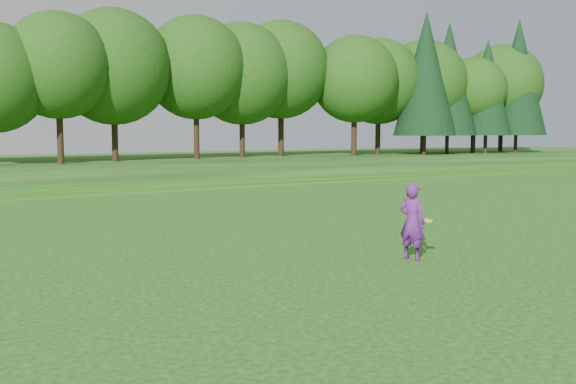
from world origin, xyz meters
TOP-DOWN VIEW (x-y plane):
  - ground at (0.00, 0.00)m, footprint 140.00×140.00m
  - berm at (0.00, 34.00)m, footprint 130.00×30.00m
  - walking_path at (0.00, 20.00)m, footprint 130.00×1.60m
  - treeline at (0.00, 38.00)m, footprint 104.00×7.00m
  - woman at (0.81, 0.99)m, footprint 0.67×0.75m

SIDE VIEW (x-z plane):
  - ground at x=0.00m, z-range 0.00..0.00m
  - walking_path at x=0.00m, z-range 0.00..0.04m
  - berm at x=0.00m, z-range 0.00..0.60m
  - woman at x=0.81m, z-range 0.00..1.78m
  - treeline at x=0.00m, z-range 0.60..15.60m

